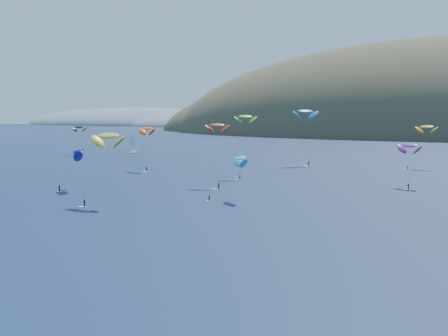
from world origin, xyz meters
TOP-DOWN VIEW (x-y plane):
  - headland at (-445.26, 750.08)m, footprint 460.00×250.00m
  - sailboat at (-110.64, 217.70)m, footprint 7.99×6.87m
  - kitesurfer_1 at (-50.65, 141.53)m, footprint 9.72×8.76m
  - kitesurfer_2 at (-10.63, 62.85)m, footprint 10.36×9.15m
  - kitesurfer_3 at (-5.98, 137.26)m, footprint 8.45×13.23m
  - kitesurfer_4 at (-2.69, 192.98)m, footprint 11.47×11.46m
  - kitesurfer_5 at (16.64, 84.19)m, footprint 11.09×10.62m
  - kitesurfer_6 at (51.94, 134.00)m, footprint 9.50×12.23m
  - kitesurfer_9 at (-3.53, 110.15)m, footprint 9.11×10.91m
  - kitesurfer_10 at (-37.05, 82.92)m, footprint 10.60×13.72m
  - kitesurfer_11 at (47.21, 199.44)m, footprint 11.02×11.57m
  - kitesurfer_12 at (-128.28, 194.83)m, footprint 9.26×8.90m

SIDE VIEW (x-z plane):
  - headland at x=-445.26m, z-range -33.36..26.64m
  - sailboat at x=-110.64m, z-range -4.01..5.75m
  - kitesurfer_5 at x=16.64m, z-range 4.58..18.26m
  - kitesurfer_10 at x=-37.05m, z-range 4.50..19.45m
  - kitesurfer_6 at x=51.94m, z-range 5.34..20.89m
  - kitesurfer_12 at x=-128.28m, z-range 6.20..23.11m
  - kitesurfer_1 at x=-50.65m, z-range 7.08..26.27m
  - kitesurfer_11 at x=47.21m, z-range 7.34..26.92m
  - kitesurfer_2 at x=-10.63m, z-range 7.44..28.01m
  - kitesurfer_9 at x=-3.53m, z-range 8.60..30.02m
  - kitesurfer_3 at x=-5.98m, z-range 9.73..33.62m
  - kitesurfer_4 at x=-2.69m, z-range 10.13..36.63m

